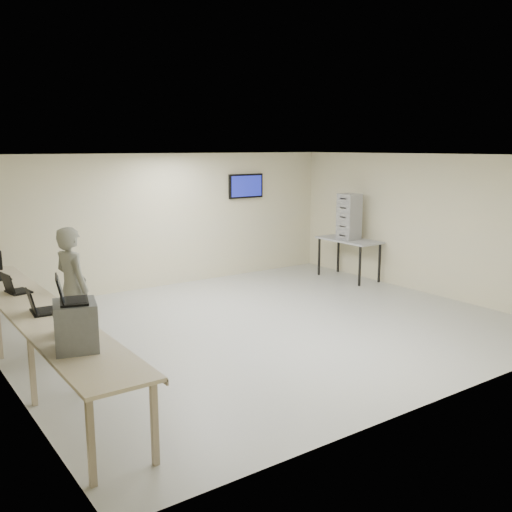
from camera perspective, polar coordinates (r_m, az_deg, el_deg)
room at (r=9.31m, az=0.67°, el=1.46°), size 8.01×7.01×2.81m
workbench at (r=7.88m, az=-21.05°, el=-5.38°), size 0.76×6.00×0.90m
equipment_box at (r=6.10m, az=-17.59°, el=-6.66°), size 0.52×0.57×0.49m
laptop_on_box at (r=6.00m, az=-18.28°, el=-3.80°), size 0.40×0.43×0.29m
laptop_0 at (r=6.65m, az=-18.73°, el=-6.91°), size 0.33×0.37×0.26m
laptop_1 at (r=7.58m, az=-20.91°, el=-4.79°), size 0.36×0.42×0.31m
laptop_2 at (r=8.75m, az=-23.05°, el=-2.94°), size 0.36×0.41×0.29m
soldier at (r=8.74m, az=-17.89°, el=-3.08°), size 0.57×0.74×1.81m
side_table at (r=12.92m, az=9.28°, el=1.36°), size 0.70×1.50×0.90m
storage_bins at (r=12.82m, az=9.30°, el=3.91°), size 0.38×0.43×1.02m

